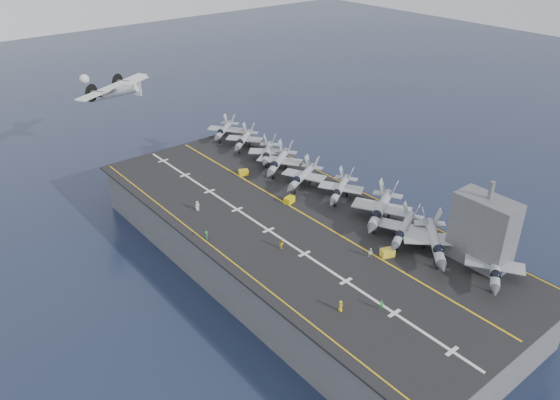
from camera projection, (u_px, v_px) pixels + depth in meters
ground at (293, 265)px, 108.83m from camera, size 500.00×500.00×0.00m
hull at (293, 244)px, 106.45m from camera, size 36.00×90.00×10.00m
flight_deck at (293, 221)px, 103.96m from camera, size 38.00×92.00×0.40m
foul_line at (305, 215)px, 105.53m from camera, size 0.35×90.00×0.02m
landing_centerline at (269, 230)px, 100.53m from camera, size 0.50×90.00×0.02m
deck_edge_port at (219, 251)px, 94.42m from camera, size 0.25×90.00×0.02m
deck_edge_stbd at (360, 191)px, 114.13m from camera, size 0.25×90.00×0.02m
island_superstructure at (484, 223)px, 88.19m from camera, size 5.00×10.00×15.00m
fighter_jet_0 at (495, 266)px, 86.48m from camera, size 16.66×15.17×4.81m
fighter_jet_1 at (435, 240)px, 92.42m from camera, size 18.55×18.62×5.48m
fighter_jet_2 at (404, 228)px, 96.58m from camera, size 16.33×14.15×4.77m
fighter_jet_3 at (381, 208)px, 101.99m from camera, size 19.78×17.60×5.74m
fighter_jet_4 at (340, 188)px, 110.36m from camera, size 16.32×14.76×4.72m
fighter_jet_5 at (303, 176)px, 115.24m from camera, size 16.54×14.30×4.83m
fighter_jet_6 at (279, 161)px, 121.60m from camera, size 17.90×16.53×5.17m
fighter_jet_7 at (268, 152)px, 126.59m from camera, size 15.62×15.71×4.62m
fighter_jet_8 at (243, 139)px, 133.55m from camera, size 15.89×15.13×4.60m
tow_cart_a at (387, 253)px, 92.84m from camera, size 2.63×2.16×1.36m
tow_cart_b at (289, 200)px, 109.49m from camera, size 2.42×1.90×1.28m
tow_cart_c at (244, 172)px, 120.75m from camera, size 2.43×2.02×1.25m
crew_0 at (341, 306)px, 80.12m from camera, size 1.18×1.33×1.85m
crew_1 at (381, 305)px, 80.41m from camera, size 1.17×0.96×1.68m
crew_2 at (282, 244)px, 94.82m from camera, size 1.02×1.30×1.91m
crew_3 at (206, 235)px, 97.43m from camera, size 0.87×1.12×1.66m
crew_5 at (197, 206)px, 106.65m from camera, size 1.21×0.81×2.00m
crew_7 at (370, 253)px, 92.28m from camera, size 1.24×1.33×1.85m
transport_plane at (114, 92)px, 134.89m from camera, size 29.05×25.76×5.71m
fighter_jet_9 at (224, 129)px, 139.34m from camera, size 15.89×15.13×4.60m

